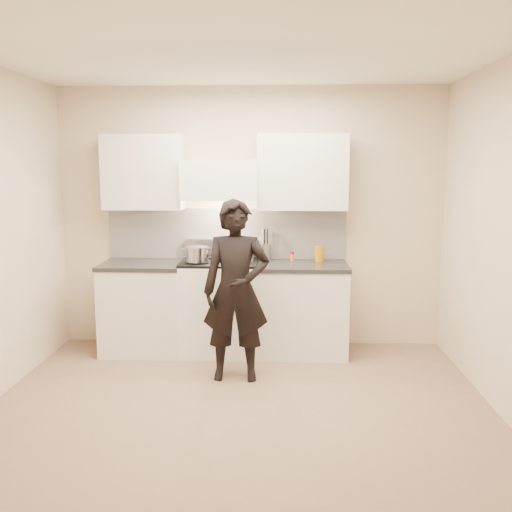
% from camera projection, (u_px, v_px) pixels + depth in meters
% --- Properties ---
extents(ground_plane, '(4.00, 4.00, 0.00)m').
position_uv_depth(ground_plane, '(240.00, 410.00, 4.47)').
color(ground_plane, '#846953').
extents(room_shell, '(4.04, 3.54, 2.70)m').
position_uv_depth(room_shell, '(235.00, 202.00, 4.58)').
color(room_shell, beige).
rests_on(room_shell, ground).
extents(stove, '(0.76, 0.65, 0.96)m').
position_uv_depth(stove, '(220.00, 306.00, 5.81)').
color(stove, white).
rests_on(stove, ground).
extents(counter_right, '(0.92, 0.67, 0.92)m').
position_uv_depth(counter_right, '(301.00, 308.00, 5.78)').
color(counter_right, silver).
rests_on(counter_right, ground).
extents(counter_left, '(0.82, 0.67, 0.92)m').
position_uv_depth(counter_left, '(144.00, 307.00, 5.84)').
color(counter_left, silver).
rests_on(counter_left, ground).
extents(wok, '(0.37, 0.45, 0.29)m').
position_uv_depth(wok, '(240.00, 248.00, 5.84)').
color(wok, '#A19EAE').
rests_on(wok, stove).
extents(stock_pot, '(0.31, 0.24, 0.15)m').
position_uv_depth(stock_pot, '(197.00, 254.00, 5.59)').
color(stock_pot, '#A19EAE').
rests_on(stock_pot, stove).
extents(utensil_crock, '(0.12, 0.12, 0.33)m').
position_uv_depth(utensil_crock, '(264.00, 250.00, 5.92)').
color(utensil_crock, '#9B9BA0').
rests_on(utensil_crock, counter_right).
extents(spice_jar, '(0.04, 0.04, 0.09)m').
position_uv_depth(spice_jar, '(292.00, 256.00, 5.88)').
color(spice_jar, orange).
rests_on(spice_jar, counter_right).
extents(oil_glass, '(0.09, 0.09, 0.16)m').
position_uv_depth(oil_glass, '(319.00, 254.00, 5.83)').
color(oil_glass, '#C56C08').
rests_on(oil_glass, counter_right).
extents(person, '(0.59, 0.40, 1.61)m').
position_uv_depth(person, '(236.00, 291.00, 5.01)').
color(person, black).
rests_on(person, ground).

